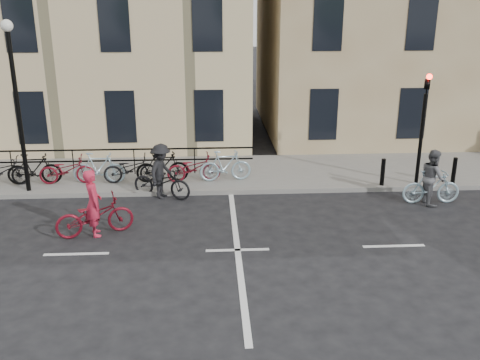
{
  "coord_description": "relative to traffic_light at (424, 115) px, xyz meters",
  "views": [
    {
      "loc": [
        -0.63,
        -12.13,
        6.0
      ],
      "look_at": [
        0.19,
        2.24,
        1.1
      ],
      "focal_mm": 40.0,
      "sensor_mm": 36.0,
      "label": 1
    }
  ],
  "objects": [
    {
      "name": "ground",
      "position": [
        -6.2,
        -4.34,
        -2.45
      ],
      "size": [
        120.0,
        120.0,
        0.0
      ],
      "primitive_type": "plane",
      "color": "black",
      "rests_on": "ground"
    },
    {
      "name": "bollard_east",
      "position": [
        -1.2,
        -0.09,
        -1.85
      ],
      "size": [
        0.14,
        0.14,
        0.9
      ],
      "primitive_type": "cylinder",
      "color": "black",
      "rests_on": "sidewalk"
    },
    {
      "name": "lamp_post",
      "position": [
        -12.7,
        0.06,
        1.04
      ],
      "size": [
        0.36,
        0.36,
        5.28
      ],
      "color": "black",
      "rests_on": "sidewalk"
    },
    {
      "name": "cyclist_pink",
      "position": [
        -9.94,
        -3.18,
        -1.82
      ],
      "size": [
        2.16,
        1.34,
        1.81
      ],
      "rotation": [
        0.0,
        0.0,
        1.91
      ],
      "color": "maroon",
      "rests_on": "ground"
    },
    {
      "name": "sidewalk",
      "position": [
        -10.2,
        1.66,
        -2.38
      ],
      "size": [
        46.0,
        4.0,
        0.15
      ],
      "primitive_type": "cube",
      "color": "slate",
      "rests_on": "ground"
    },
    {
      "name": "bollard_west",
      "position": [
        1.2,
        -0.09,
        -1.85
      ],
      "size": [
        0.14,
        0.14,
        0.9
      ],
      "primitive_type": "cylinder",
      "color": "black",
      "rests_on": "sidewalk"
    },
    {
      "name": "cyclist_dark",
      "position": [
        -8.39,
        -0.44,
        -1.76
      ],
      "size": [
        2.08,
        1.41,
        1.75
      ],
      "rotation": [
        0.0,
        0.0,
        1.16
      ],
      "color": "black",
      "rests_on": "ground"
    },
    {
      "name": "traffic_light",
      "position": [
        0.0,
        0.0,
        0.0
      ],
      "size": [
        0.18,
        0.3,
        3.9
      ],
      "color": "black",
      "rests_on": "sidewalk"
    },
    {
      "name": "parked_bikes",
      "position": [
        -10.07,
        0.7,
        -1.81
      ],
      "size": [
        9.35,
        1.23,
        1.05
      ],
      "color": "black",
      "rests_on": "sidewalk"
    },
    {
      "name": "building_west",
      "position": [
        -15.2,
        8.66,
        2.7
      ],
      "size": [
        20.0,
        10.0,
        10.0
      ],
      "primitive_type": "cube",
      "color": "#CBBC89",
      "rests_on": "sidewalk"
    },
    {
      "name": "cyclist_grey",
      "position": [
        -0.1,
        -1.43,
        -1.76
      ],
      "size": [
        1.78,
        0.84,
        1.71
      ],
      "rotation": [
        0.0,
        0.0,
        1.55
      ],
      "color": "#98B7C7",
      "rests_on": "ground"
    }
  ]
}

